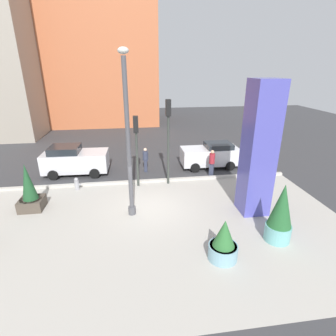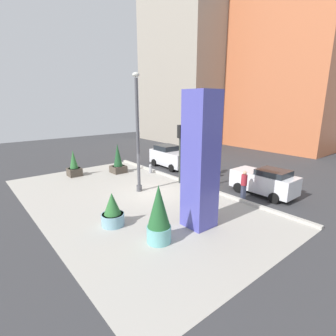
# 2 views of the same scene
# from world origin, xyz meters

# --- Properties ---
(ground_plane) EXTENTS (60.00, 60.00, 0.00)m
(ground_plane) POSITION_xyz_m (0.00, 4.00, 0.00)
(ground_plane) COLOR #38383A
(plaza_pavement) EXTENTS (18.00, 10.00, 0.02)m
(plaza_pavement) POSITION_xyz_m (0.00, -2.00, 0.00)
(plaza_pavement) COLOR #ADA89E
(plaza_pavement) RESTS_ON ground_plane
(curb_strip) EXTENTS (18.00, 0.24, 0.16)m
(curb_strip) POSITION_xyz_m (0.00, 3.12, 0.08)
(curb_strip) COLOR #B7B2A8
(curb_strip) RESTS_ON ground_plane
(lamp_post) EXTENTS (0.44, 0.44, 7.43)m
(lamp_post) POSITION_xyz_m (-0.86, -0.51, 3.63)
(lamp_post) COLOR #4C4C51
(lamp_post) RESTS_ON ground_plane
(art_pillar_blue) EXTENTS (1.28, 1.28, 6.26)m
(art_pillar_blue) POSITION_xyz_m (5.02, -0.99, 3.13)
(art_pillar_blue) COLOR #4C4CAD
(art_pillar_blue) RESTS_ON ground_plane
(potted_plant_near_left) EXTENTS (1.12, 1.12, 2.41)m
(potted_plant_near_left) POSITION_xyz_m (-5.82, 0.69, 0.97)
(potted_plant_near_left) COLOR #4C4238
(potted_plant_near_left) RESTS_ON ground_plane
(potted_plant_curbside) EXTENTS (1.03, 1.03, 2.53)m
(potted_plant_curbside) POSITION_xyz_m (5.03, -3.39, 1.21)
(potted_plant_curbside) COLOR #6BB2B2
(potted_plant_curbside) RESTS_ON ground_plane
(potted_plant_mid_plaza) EXTENTS (1.09, 1.09, 1.64)m
(potted_plant_mid_plaza) POSITION_xyz_m (2.44, -4.17, 0.70)
(potted_plant_mid_plaza) COLOR #7AA8B7
(potted_plant_mid_plaza) RESTS_ON ground_plane
(fire_hydrant) EXTENTS (0.36, 0.26, 0.75)m
(fire_hydrant) POSITION_xyz_m (-3.99, 2.66, 0.37)
(fire_hydrant) COLOR #99999E
(fire_hydrant) RESTS_ON ground_plane
(traffic_light_corner) EXTENTS (0.28, 0.42, 4.18)m
(traffic_light_corner) POSITION_xyz_m (-0.45, 2.71, 2.85)
(traffic_light_corner) COLOR #333833
(traffic_light_corner) RESTS_ON ground_plane
(traffic_light_far_side) EXTENTS (0.28, 0.42, 5.03)m
(traffic_light_far_side) POSITION_xyz_m (1.37, 2.78, 3.36)
(traffic_light_far_side) COLOR #333833
(traffic_light_far_side) RESTS_ON ground_plane
(car_far_lane) EXTENTS (3.98, 1.95, 1.73)m
(car_far_lane) POSITION_xyz_m (4.73, 5.21, 0.89)
(car_far_lane) COLOR silver
(car_far_lane) RESTS_ON ground_plane
(car_curb_west) EXTENTS (4.17, 2.21, 1.91)m
(car_curb_west) POSITION_xyz_m (-4.50, 5.24, 0.96)
(car_curb_west) COLOR silver
(car_curb_west) RESTS_ON ground_plane
(pedestrian_crossing) EXTENTS (0.39, 0.39, 1.66)m
(pedestrian_crossing) POSITION_xyz_m (0.14, 4.95, 0.92)
(pedestrian_crossing) COLOR #33384C
(pedestrian_crossing) RESTS_ON ground_plane
(pedestrian_on_sidewalk) EXTENTS (0.48, 0.48, 1.76)m
(pedestrian_on_sidewalk) POSITION_xyz_m (4.33, 3.59, 0.98)
(pedestrian_on_sidewalk) COLOR #33384C
(pedestrian_on_sidewalk) RESTS_ON ground_plane
(highrise_across_street) EXTENTS (17.16, 8.63, 18.66)m
(highrise_across_street) POSITION_xyz_m (-5.99, 23.07, 9.33)
(highrise_across_street) COLOR #C66B42
(highrise_across_street) RESTS_ON ground_plane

